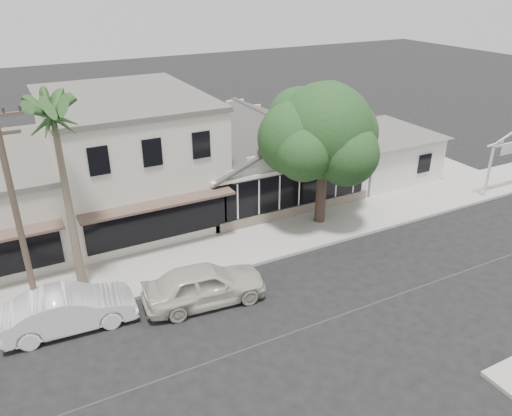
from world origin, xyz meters
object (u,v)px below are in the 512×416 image
utility_pole (16,213)px  car_1 (69,310)px  shade_tree (321,133)px  car_0 (205,284)px

utility_pole → car_1: size_ratio=1.81×
utility_pole → shade_tree: size_ratio=1.17×
car_1 → shade_tree: shade_tree is taller
car_0 → shade_tree: (8.32, 4.08, 4.21)m
car_0 → car_1: (-5.24, 0.91, -0.05)m
car_0 → shade_tree: bearing=-58.2°
car_0 → car_1: size_ratio=1.02×
utility_pole → car_1: utility_pole is taller
car_1 → shade_tree: size_ratio=0.64×
utility_pole → shade_tree: (14.60, 2.28, 0.29)m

